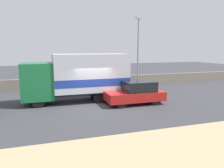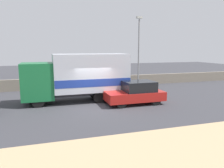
% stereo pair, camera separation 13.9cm
% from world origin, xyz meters
% --- Properties ---
extents(ground_plane, '(80.00, 80.00, 0.00)m').
position_xyz_m(ground_plane, '(0.00, 0.00, 0.00)').
color(ground_plane, '#38383D').
extents(dirt_shoulder_foreground, '(60.00, 4.79, 0.04)m').
position_xyz_m(dirt_shoulder_foreground, '(0.00, -7.34, 0.02)').
color(dirt_shoulder_foreground, tan).
rests_on(dirt_shoulder_foreground, ground_plane).
extents(stone_wall_backdrop, '(60.00, 0.35, 1.05)m').
position_xyz_m(stone_wall_backdrop, '(0.00, 7.47, 0.52)').
color(stone_wall_backdrop, gray).
rests_on(stone_wall_backdrop, ground_plane).
extents(street_lamp, '(0.56, 0.28, 6.90)m').
position_xyz_m(street_lamp, '(5.96, 6.65, 4.00)').
color(street_lamp, gray).
rests_on(street_lamp, ground_plane).
extents(box_truck, '(7.39, 2.34, 3.41)m').
position_xyz_m(box_truck, '(-0.73, 1.89, 1.83)').
color(box_truck, '#196B38').
rests_on(box_truck, ground_plane).
extents(car_hatchback, '(4.01, 1.82, 1.57)m').
position_xyz_m(car_hatchback, '(2.79, -0.02, 0.77)').
color(car_hatchback, '#B21E19').
rests_on(car_hatchback, ground_plane).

